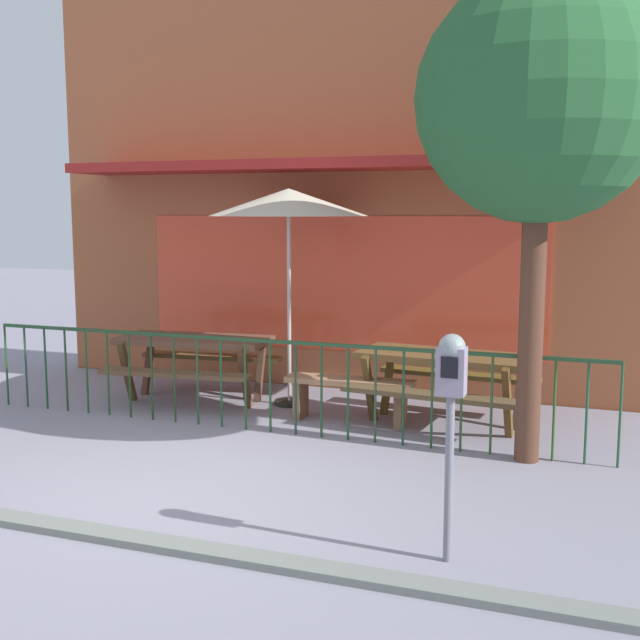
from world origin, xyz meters
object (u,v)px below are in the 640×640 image
patio_umbrella (289,204)px  parking_meter_far (451,387)px  picnic_table_left (194,351)px  street_tree (539,101)px  picnic_table_right (444,368)px  patio_bench (350,390)px

patio_umbrella → parking_meter_far: 4.50m
picnic_table_left → patio_umbrella: patio_umbrella is taller
parking_meter_far → street_tree: bearing=83.0°
picnic_table_right → parking_meter_far: parking_meter_far is taller
picnic_table_right → patio_bench: 1.03m
picnic_table_right → patio_umbrella: (-1.87, 0.26, 1.73)m
patio_umbrella → parking_meter_far: (2.54, -3.52, -1.18)m
picnic_table_left → street_tree: bearing=-14.0°
patio_bench → street_tree: 3.50m
picnic_table_left → patio_umbrella: (1.14, 0.21, 1.73)m
patio_bench → parking_meter_far: parking_meter_far is taller
picnic_table_left → street_tree: size_ratio=0.45×
picnic_table_right → parking_meter_far: 3.38m
parking_meter_far → patio_umbrella: bearing=125.8°
street_tree → patio_umbrella: bearing=156.9°
parking_meter_far → street_tree: (0.29, 2.32, 2.04)m
picnic_table_left → patio_bench: 2.08m
parking_meter_far → street_tree: 3.10m
patio_umbrella → parking_meter_far: bearing=-54.2°
picnic_table_left → parking_meter_far: bearing=-41.9°
patio_bench → picnic_table_right: bearing=14.0°
picnic_table_right → patio_umbrella: size_ratio=0.77×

